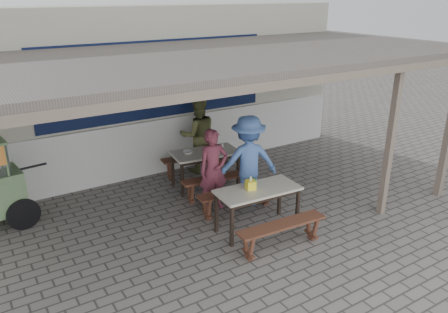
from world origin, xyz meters
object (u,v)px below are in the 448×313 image
(bench_right_street, at_px, (282,230))
(donation_box, at_px, (251,182))
(bench_left_street, at_px, (218,182))
(tissue_box, at_px, (251,185))
(patron_wall_side, at_px, (198,135))
(table_left, at_px, (205,155))
(condiment_bowl, at_px, (188,152))
(bench_right_wall, at_px, (236,195))
(patron_right_table, at_px, (248,161))
(bench_left_wall, at_px, (194,161))
(patron_street_side, at_px, (213,170))
(table_right, at_px, (258,193))
(condiment_jar, at_px, (222,145))

(bench_right_street, height_order, donation_box, donation_box)
(bench_left_street, bearing_deg, tissue_box, -90.16)
(patron_wall_side, bearing_deg, donation_box, 95.52)
(table_left, distance_m, condiment_bowl, 0.37)
(bench_right_street, xyz_separation_m, patron_wall_side, (0.46, 3.48, 0.49))
(bench_left_street, xyz_separation_m, tissue_box, (-0.16, -1.30, 0.49))
(bench_right_wall, height_order, tissue_box, tissue_box)
(patron_right_table, bearing_deg, bench_left_wall, -63.76)
(patron_wall_side, xyz_separation_m, condiment_bowl, (-0.63, -0.71, -0.06))
(table_left, distance_m, patron_street_side, 0.99)
(bench_left_street, relative_size, bench_left_wall, 1.00)
(bench_right_street, height_order, patron_right_table, patron_right_table)
(bench_left_street, bearing_deg, donation_box, -86.96)
(table_right, bearing_deg, patron_right_table, 68.30)
(table_right, distance_m, tissue_box, 0.20)
(tissue_box, bearing_deg, bench_right_street, -84.93)
(patron_wall_side, distance_m, condiment_jar, 0.76)
(bench_left_street, height_order, bench_right_wall, same)
(bench_right_street, bearing_deg, table_left, 89.72)
(tissue_box, xyz_separation_m, condiment_bowl, (-0.10, 2.03, -0.05))
(bench_left_street, xyz_separation_m, donation_box, (-0.08, -1.20, 0.47))
(bench_left_wall, relative_size, condiment_jar, 18.09)
(patron_street_side, bearing_deg, condiment_bowl, 95.10)
(bench_right_wall, distance_m, donation_box, 0.71)
(patron_street_side, relative_size, patron_right_table, 0.89)
(bench_left_street, xyz_separation_m, condiment_bowl, (-0.26, 0.72, 0.44))
(bench_left_wall, relative_size, patron_street_side, 0.96)
(donation_box, bearing_deg, bench_right_street, -90.97)
(condiment_jar, bearing_deg, condiment_bowl, 177.60)
(table_left, xyz_separation_m, patron_wall_side, (0.29, 0.81, 0.16))
(bench_right_wall, relative_size, donation_box, 8.79)
(table_right, bearing_deg, bench_left_street, 91.09)
(patron_wall_side, height_order, patron_right_table, patron_right_table)
(condiment_bowl, bearing_deg, patron_right_table, -62.53)
(table_right, bearing_deg, condiment_jar, 78.03)
(bench_left_street, distance_m, condiment_bowl, 0.88)
(bench_right_wall, relative_size, condiment_bowl, 7.90)
(donation_box, relative_size, condiment_bowl, 0.90)
(patron_wall_side, xyz_separation_m, tissue_box, (-0.53, -2.73, -0.01))
(bench_right_street, relative_size, patron_right_table, 0.88)
(table_right, bearing_deg, bench_right_street, -90.00)
(patron_street_side, bearing_deg, table_right, -72.57)
(bench_right_wall, bearing_deg, patron_right_table, 30.80)
(table_right, bearing_deg, tissue_box, 155.62)
(table_right, xyz_separation_m, donation_box, (-0.03, 0.16, 0.14))
(bench_right_wall, xyz_separation_m, patron_right_table, (0.37, 0.19, 0.52))
(bench_right_street, relative_size, condiment_bowl, 7.90)
(table_left, relative_size, condiment_jar, 17.48)
(table_right, distance_m, condiment_bowl, 2.10)
(bench_right_street, bearing_deg, bench_right_wall, 90.00)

